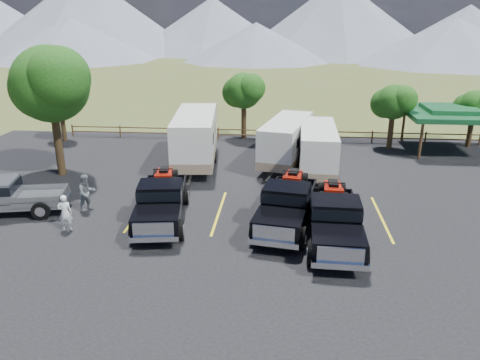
# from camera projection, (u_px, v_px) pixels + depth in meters

# --- Properties ---
(ground) EXTENTS (320.00, 320.00, 0.00)m
(ground) POSITION_uv_depth(u_px,v_px,m) (254.00, 253.00, 19.57)
(ground) COLOR #505825
(ground) RESTS_ON ground
(asphalt_lot) EXTENTS (44.00, 34.00, 0.04)m
(asphalt_lot) POSITION_uv_depth(u_px,v_px,m) (258.00, 222.00, 22.38)
(asphalt_lot) COLOR black
(asphalt_lot) RESTS_ON ground
(stall_lines) EXTENTS (12.12, 5.50, 0.01)m
(stall_lines) POSITION_uv_depth(u_px,v_px,m) (259.00, 214.00, 23.31)
(stall_lines) COLOR yellow
(stall_lines) RESTS_ON asphalt_lot
(tree_big_nw) EXTENTS (5.54, 5.18, 7.84)m
(tree_big_nw) POSITION_uv_depth(u_px,v_px,m) (50.00, 84.00, 27.25)
(tree_big_nw) COLOR black
(tree_big_nw) RESTS_ON ground
(tree_ne_a) EXTENTS (3.11, 2.92, 4.76)m
(tree_ne_a) POSITION_uv_depth(u_px,v_px,m) (393.00, 102.00, 33.62)
(tree_ne_a) COLOR black
(tree_ne_a) RESTS_ON ground
(tree_ne_b) EXTENTS (2.77, 2.59, 4.27)m
(tree_ne_b) POSITION_uv_depth(u_px,v_px,m) (474.00, 106.00, 34.16)
(tree_ne_b) COLOR black
(tree_ne_b) RESTS_ON ground
(tree_north) EXTENTS (3.46, 3.24, 5.25)m
(tree_north) POSITION_uv_depth(u_px,v_px,m) (244.00, 91.00, 36.32)
(tree_north) COLOR black
(tree_north) RESTS_ON ground
(tree_nw_small) EXTENTS (2.59, 2.43, 3.85)m
(tree_nw_small) POSITION_uv_depth(u_px,v_px,m) (60.00, 106.00, 35.99)
(tree_nw_small) COLOR black
(tree_nw_small) RESTS_ON ground
(rail_fence) EXTENTS (36.12, 0.12, 1.00)m
(rail_fence) POSITION_uv_depth(u_px,v_px,m) (294.00, 134.00, 36.57)
(rail_fence) COLOR #523923
(rail_fence) RESTS_ON ground
(pavilion) EXTENTS (6.20, 6.20, 3.22)m
(pavilion) POSITION_uv_depth(u_px,v_px,m) (450.00, 113.00, 33.49)
(pavilion) COLOR #523923
(pavilion) RESTS_ON ground
(mountain_range) EXTENTS (209.00, 71.00, 20.00)m
(mountain_range) POSITION_uv_depth(u_px,v_px,m) (250.00, 22.00, 117.13)
(mountain_range) COLOR slate
(mountain_range) RESTS_ON ground
(rig_left) EXTENTS (3.02, 6.77, 2.18)m
(rig_left) POSITION_uv_depth(u_px,v_px,m) (161.00, 199.00, 22.30)
(rig_left) COLOR black
(rig_left) RESTS_ON asphalt_lot
(rig_center) EXTENTS (3.20, 6.93, 2.23)m
(rig_center) POSITION_uv_depth(u_px,v_px,m) (287.00, 203.00, 21.85)
(rig_center) COLOR black
(rig_center) RESTS_ON asphalt_lot
(rig_right) EXTENTS (2.53, 6.74, 2.23)m
(rig_right) POSITION_uv_depth(u_px,v_px,m) (335.00, 217.00, 20.25)
(rig_right) COLOR black
(rig_right) RESTS_ON asphalt_lot
(trailer_left) EXTENTS (3.29, 9.75, 3.37)m
(trailer_left) POSITION_uv_depth(u_px,v_px,m) (196.00, 138.00, 30.51)
(trailer_left) COLOR white
(trailer_left) RESTS_ON asphalt_lot
(trailer_center) EXTENTS (3.71, 8.52, 2.96)m
(trailer_center) POSITION_uv_depth(u_px,v_px,m) (286.00, 142.00, 30.54)
(trailer_center) COLOR white
(trailer_center) RESTS_ON asphalt_lot
(trailer_right) EXTENTS (2.35, 8.31, 2.89)m
(trailer_right) POSITION_uv_depth(u_px,v_px,m) (317.00, 149.00, 28.88)
(trailer_right) COLOR white
(trailer_right) RESTS_ON asphalt_lot
(pickup_silver) EXTENTS (6.29, 3.18, 1.80)m
(pickup_silver) POSITION_uv_depth(u_px,v_px,m) (4.00, 196.00, 23.00)
(pickup_silver) COLOR slate
(pickup_silver) RESTS_ON asphalt_lot
(person_a) EXTENTS (0.71, 0.56, 1.72)m
(person_a) POSITION_uv_depth(u_px,v_px,m) (65.00, 213.00, 21.25)
(person_a) COLOR white
(person_a) RESTS_ON asphalt_lot
(person_b) EXTENTS (1.17, 1.18, 1.93)m
(person_b) POSITION_uv_depth(u_px,v_px,m) (87.00, 193.00, 23.34)
(person_b) COLOR slate
(person_b) RESTS_ON asphalt_lot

